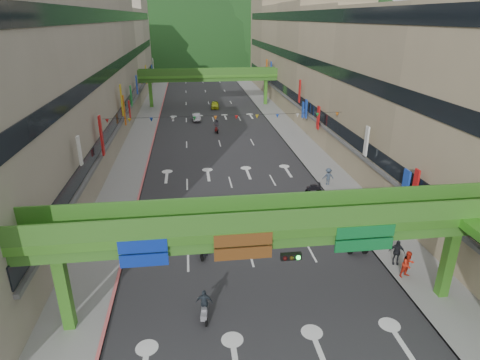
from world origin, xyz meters
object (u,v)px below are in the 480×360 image
object	(u,v)px
car_silver	(197,117)
car_yellow	(215,105)
scooter_rider_near	(203,245)
scooter_rider_mid	(217,210)
pedestrian_red	(408,266)
overpass_near	(288,239)

from	to	relation	value
car_silver	car_yellow	xyz separation A→B (m)	(3.69, 9.36, 0.03)
car_silver	car_yellow	size ratio (longest dim) A/B	0.99
scooter_rider_near	scooter_rider_mid	distance (m)	5.53
scooter_rider_mid	scooter_rider_near	bearing A→B (deg)	-104.42
car_yellow	pedestrian_red	size ratio (longest dim) A/B	2.01
pedestrian_red	scooter_rider_near	bearing A→B (deg)	148.59
scooter_rider_mid	pedestrian_red	xyz separation A→B (m)	(11.84, -9.65, -0.04)
overpass_near	pedestrian_red	xyz separation A→B (m)	(8.87, 2.62, -4.27)
scooter_rider_mid	car_yellow	bearing A→B (deg)	86.26
scooter_rider_near	pedestrian_red	size ratio (longest dim) A/B	1.14
scooter_rider_near	car_yellow	bearing A→B (deg)	85.10
overpass_near	car_yellow	world-z (taller)	overpass_near
overpass_near	scooter_rider_near	world-z (taller)	overpass_near
overpass_near	car_silver	distance (m)	48.39
car_silver	car_yellow	world-z (taller)	car_yellow
pedestrian_red	scooter_rider_mid	bearing A→B (deg)	127.38
overpass_near	car_silver	xyz separation A→B (m)	(-3.72, 48.03, -4.59)
scooter_rider_mid	car_yellow	xyz separation A→B (m)	(2.95, 45.12, -0.33)
car_silver	scooter_rider_mid	bearing A→B (deg)	-89.51
scooter_rider_near	car_yellow	size ratio (longest dim) A/B	0.57
scooter_rider_near	car_silver	bearing A→B (deg)	89.12
overpass_near	car_silver	size ratio (longest dim) A/B	7.51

